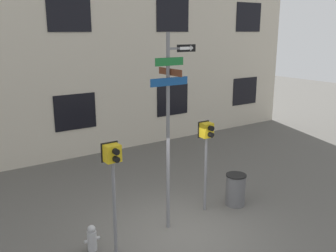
{
  "coord_description": "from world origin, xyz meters",
  "views": [
    {
      "loc": [
        -5.2,
        -7.09,
        5.12
      ],
      "look_at": [
        -0.11,
        0.42,
        2.8
      ],
      "focal_mm": 40.0,
      "sensor_mm": 36.0,
      "label": 1
    }
  ],
  "objects_px": {
    "street_sign_pole": "(170,116)",
    "pedestrian_signal_right": "(206,141)",
    "pedestrian_signal_left": "(113,168)",
    "trash_bin": "(236,190)",
    "fire_hydrant": "(92,238)"
  },
  "relations": [
    {
      "from": "pedestrian_signal_left",
      "to": "fire_hydrant",
      "type": "relative_size",
      "value": 4.2
    },
    {
      "from": "pedestrian_signal_right",
      "to": "street_sign_pole",
      "type": "bearing_deg",
      "value": -170.2
    },
    {
      "from": "pedestrian_signal_right",
      "to": "trash_bin",
      "type": "distance_m",
      "value": 1.9
    },
    {
      "from": "pedestrian_signal_left",
      "to": "trash_bin",
      "type": "bearing_deg",
      "value": 4.05
    },
    {
      "from": "street_sign_pole",
      "to": "pedestrian_signal_right",
      "type": "distance_m",
      "value": 1.72
    },
    {
      "from": "street_sign_pole",
      "to": "pedestrian_signal_left",
      "type": "xyz_separation_m",
      "value": [
        -1.76,
        -0.32,
        -0.89
      ]
    },
    {
      "from": "street_sign_pole",
      "to": "fire_hydrant",
      "type": "distance_m",
      "value": 3.49
    },
    {
      "from": "pedestrian_signal_left",
      "to": "pedestrian_signal_right",
      "type": "height_order",
      "value": "pedestrian_signal_left"
    },
    {
      "from": "pedestrian_signal_left",
      "to": "trash_bin",
      "type": "relative_size",
      "value": 2.8
    },
    {
      "from": "street_sign_pole",
      "to": "trash_bin",
      "type": "height_order",
      "value": "street_sign_pole"
    },
    {
      "from": "street_sign_pole",
      "to": "pedestrian_signal_right",
      "type": "xyz_separation_m",
      "value": [
        1.42,
        0.24,
        -0.95
      ]
    },
    {
      "from": "pedestrian_signal_right",
      "to": "fire_hydrant",
      "type": "bearing_deg",
      "value": -178.27
    },
    {
      "from": "pedestrian_signal_left",
      "to": "pedestrian_signal_right",
      "type": "xyz_separation_m",
      "value": [
        3.18,
        0.56,
        -0.06
      ]
    },
    {
      "from": "trash_bin",
      "to": "fire_hydrant",
      "type": "bearing_deg",
      "value": 178.0
    },
    {
      "from": "street_sign_pole",
      "to": "pedestrian_signal_right",
      "type": "height_order",
      "value": "street_sign_pole"
    }
  ]
}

